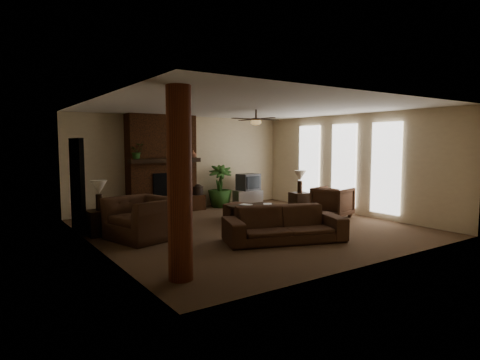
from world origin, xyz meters
TOP-DOWN VIEW (x-y plane):
  - room_shell at (0.00, 0.00)m, footprint 7.00×7.00m
  - fireplace at (-0.80, 3.22)m, footprint 2.40×0.70m
  - windows at (3.45, 0.20)m, footprint 0.08×3.65m
  - log_column at (-2.95, -2.40)m, footprint 0.36×0.36m
  - doorway at (-3.44, 1.80)m, footprint 0.10×1.00m
  - ceiling_fan at (0.40, 0.30)m, footprint 1.35×1.35m
  - sofa at (-0.19, -1.48)m, footprint 2.51×1.47m
  - armchair_left at (-2.50, 0.33)m, footprint 1.18×1.51m
  - armchair_right at (2.60, -0.19)m, footprint 1.03×1.07m
  - coffee_table at (0.47, 0.48)m, footprint 1.20×0.70m
  - ottoman at (0.41, 1.08)m, footprint 0.80×0.80m
  - tv_stand at (1.88, 2.73)m, footprint 0.93×0.64m
  - tv at (1.94, 2.77)m, footprint 0.69×0.58m
  - floor_vase at (0.25, 3.04)m, footprint 0.34×0.34m
  - floor_plant at (1.04, 3.04)m, footprint 1.22×1.50m
  - side_table_left at (-3.15, 1.17)m, footprint 0.52×0.52m
  - lamp_left at (-3.15, 1.14)m, footprint 0.40×0.40m
  - side_table_right at (2.56, 1.04)m, footprint 0.58×0.58m
  - lamp_right at (2.54, 1.03)m, footprint 0.45×0.45m
  - mantel_plant at (-1.63, 3.00)m, footprint 0.40×0.44m
  - mantel_vase at (0.05, 2.94)m, footprint 0.24×0.25m
  - book_a at (0.19, 0.54)m, footprint 0.21×0.10m
  - book_b at (0.75, 0.44)m, footprint 0.19×0.14m

SIDE VIEW (x-z plane):
  - ottoman at x=0.41m, z-range 0.00..0.40m
  - tv_stand at x=1.88m, z-range 0.00..0.50m
  - side_table_left at x=-3.15m, z-range 0.00..0.55m
  - side_table_right at x=2.56m, z-range 0.00..0.55m
  - floor_plant at x=1.04m, z-range 0.00..0.74m
  - coffee_table at x=0.47m, z-range 0.16..0.59m
  - floor_vase at x=0.25m, z-range 0.05..0.82m
  - armchair_right at x=2.60m, z-range 0.00..0.91m
  - sofa at x=-0.19m, z-range 0.00..0.94m
  - book_a at x=0.19m, z-range 0.43..0.72m
  - book_b at x=0.75m, z-range 0.43..0.72m
  - armchair_left at x=-2.50m, z-range 0.00..1.16m
  - tv at x=1.94m, z-range 0.50..1.02m
  - lamp_left at x=-3.15m, z-range 0.68..1.33m
  - lamp_right at x=2.54m, z-range 0.68..1.33m
  - doorway at x=-3.44m, z-range 0.00..2.10m
  - fireplace at x=-0.80m, z-range -0.24..2.56m
  - windows at x=3.45m, z-range 0.17..2.53m
  - log_column at x=-2.95m, z-range 0.00..2.80m
  - room_shell at x=0.00m, z-range -2.10..4.90m
  - mantel_vase at x=0.05m, z-range 1.56..1.78m
  - mantel_plant at x=-1.63m, z-range 1.56..1.89m
  - ceiling_fan at x=0.40m, z-range 2.34..2.72m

